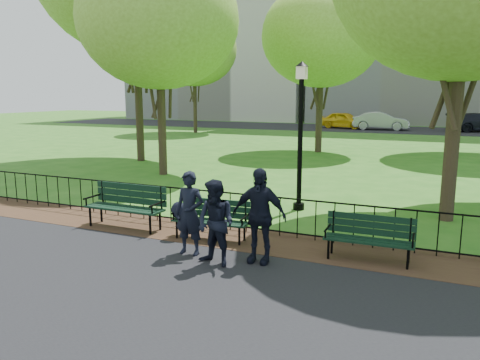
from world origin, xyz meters
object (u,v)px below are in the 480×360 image
at_px(tree_near_w, 159,20).
at_px(taxi, 344,120).
at_px(sedan_silver, 381,121).
at_px(park_bench_main, 199,213).
at_px(person_mid, 216,223).
at_px(lamppost, 300,131).
at_px(tree_far_w, 194,49).
at_px(park_bench_right_a, 370,233).
at_px(person_right, 259,215).
at_px(park_bench_left_a, 127,201).
at_px(tree_far_c, 322,36).
at_px(person_left, 190,213).

bearing_deg(tree_near_w, taxi, 86.75).
xyz_separation_m(taxi, sedan_silver, (3.23, -0.45, 0.04)).
bearing_deg(park_bench_main, person_mid, -55.61).
relative_size(lamppost, tree_far_w, 0.42).
height_order(park_bench_right_a, person_right, person_right).
xyz_separation_m(person_right, taxi, (-5.42, 34.32, -0.16)).
bearing_deg(lamppost, park_bench_left_a, -134.08).
xyz_separation_m(lamppost, person_right, (0.49, -4.18, -1.24)).
height_order(taxi, sedan_silver, sedan_silver).
height_order(lamppost, person_mid, lamppost).
xyz_separation_m(tree_near_w, taxi, (1.53, 26.89, -5.01)).
height_order(person_mid, sedan_silver, person_mid).
bearing_deg(tree_far_w, tree_far_c, -34.26).
relative_size(park_bench_main, person_mid, 1.08).
distance_m(park_bench_left_a, person_right, 3.79).
xyz_separation_m(park_bench_right_a, lamppost, (-2.36, 3.25, 1.60)).
xyz_separation_m(lamppost, person_left, (-0.90, -4.32, -1.31)).
bearing_deg(park_bench_right_a, park_bench_main, -179.46).
distance_m(person_left, sedan_silver, 34.01).
xyz_separation_m(park_bench_main, tree_far_w, (-13.69, 24.25, 5.88)).
bearing_deg(person_mid, person_right, 48.70).
bearing_deg(tree_near_w, park_bench_right_a, -36.41).
height_order(tree_near_w, person_mid, tree_near_w).
xyz_separation_m(park_bench_right_a, tree_far_c, (-5.09, 15.85, 5.48)).
relative_size(lamppost, person_right, 2.21).
bearing_deg(tree_near_w, tree_far_c, 68.29).
height_order(tree_near_w, sedan_silver, tree_near_w).
bearing_deg(park_bench_main, lamppost, 65.45).
bearing_deg(tree_near_w, park_bench_main, -51.60).
relative_size(park_bench_right_a, taxi, 0.38).
distance_m(park_bench_left_a, tree_far_w, 27.49).
xyz_separation_m(park_bench_left_a, tree_near_w, (-3.28, 6.54, 5.12)).
relative_size(park_bench_main, person_left, 1.04).
distance_m(person_right, taxi, 34.75).
xyz_separation_m(park_bench_right_a, taxi, (-7.29, 33.39, 0.21)).
bearing_deg(tree_far_c, park_bench_main, -84.54).
bearing_deg(person_right, lamppost, 95.20).
bearing_deg(park_bench_main, taxi, 91.58).
distance_m(lamppost, person_mid, 4.84).
height_order(park_bench_left_a, lamppost, lamppost).
height_order(park_bench_left_a, tree_far_c, tree_far_c).
height_order(tree_far_w, taxi, tree_far_w).
xyz_separation_m(park_bench_left_a, lamppost, (3.18, 3.28, 1.50)).
xyz_separation_m(park_bench_left_a, sedan_silver, (1.48, 32.97, 0.15)).
height_order(tree_near_w, tree_far_c, tree_far_c).
bearing_deg(person_right, tree_near_w, 131.57).
distance_m(tree_near_w, person_mid, 11.26).
bearing_deg(park_bench_main, park_bench_left_a, 172.90).
xyz_separation_m(tree_far_w, sedan_silver, (13.20, 8.80, -5.67)).
height_order(tree_far_w, person_left, tree_far_w).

